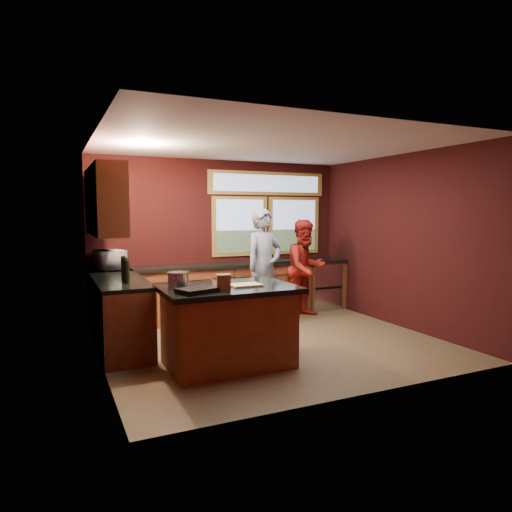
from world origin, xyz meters
TOP-DOWN VIEW (x-y plane):
  - floor at (0.00, 0.00)m, footprint 4.50×4.50m
  - room_shell at (-0.60, 0.32)m, footprint 4.52×4.02m
  - back_counter at (0.20, 1.70)m, footprint 4.50×0.64m
  - left_counter at (-1.95, 0.85)m, footprint 0.64×2.30m
  - island at (-0.89, -0.63)m, footprint 1.55×1.05m
  - person_grey at (0.33, 0.96)m, footprint 0.77×0.61m
  - person_red at (1.25, 1.22)m, footprint 0.89×0.74m
  - microwave at (-1.92, 1.70)m, footprint 0.48×0.61m
  - potted_plant at (0.69, 1.75)m, footprint 0.31×0.27m
  - paper_towel at (0.73, 1.70)m, footprint 0.12×0.12m
  - cutting_board at (-0.69, -0.68)m, footprint 0.35×0.25m
  - stock_pot at (-1.44, -0.48)m, footprint 0.24×0.24m
  - paper_bag at (-1.04, -0.88)m, footprint 0.18×0.15m
  - black_tray at (-1.34, -0.88)m, footprint 0.47×0.39m

SIDE VIEW (x-z plane):
  - floor at x=0.00m, z-range 0.00..0.00m
  - back_counter at x=0.20m, z-range 0.00..0.93m
  - left_counter at x=-1.95m, z-range 0.00..0.93m
  - island at x=-0.89m, z-range 0.01..0.95m
  - person_red at x=1.25m, z-range 0.00..1.68m
  - person_grey at x=0.33m, z-range 0.00..1.86m
  - cutting_board at x=-0.69m, z-range 0.94..0.96m
  - black_tray at x=-1.34m, z-range 0.94..0.99m
  - stock_pot at x=-1.44m, z-range 0.94..1.12m
  - paper_bag at x=-1.04m, z-range 0.94..1.12m
  - paper_towel at x=0.73m, z-range 0.93..1.21m
  - microwave at x=-1.92m, z-range 0.93..1.23m
  - potted_plant at x=0.69m, z-range 0.93..1.27m
  - room_shell at x=-0.60m, z-range 0.44..3.15m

